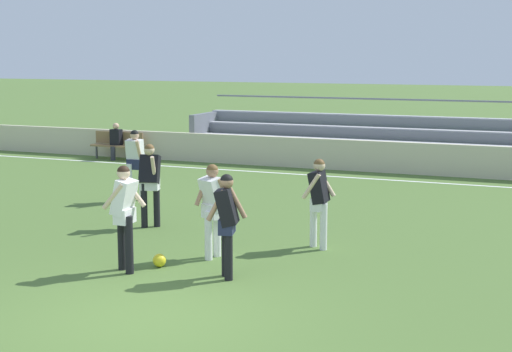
% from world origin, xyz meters
% --- Properties ---
extents(ground_plane, '(160.00, 160.00, 0.00)m').
position_xyz_m(ground_plane, '(0.00, 0.00, 0.00)').
color(ground_plane, '#4C6B30').
extents(field_line_sideline, '(44.00, 0.12, 0.01)m').
position_xyz_m(field_line_sideline, '(0.00, 12.37, 0.00)').
color(field_line_sideline, white).
rests_on(field_line_sideline, ground).
extents(sideline_wall, '(48.00, 0.16, 0.92)m').
position_xyz_m(sideline_wall, '(0.00, 13.66, 0.46)').
color(sideline_wall, beige).
rests_on(sideline_wall, ground).
extents(bleacher_stand, '(17.91, 2.32, 2.00)m').
position_xyz_m(bleacher_stand, '(2.11, 15.62, 0.81)').
color(bleacher_stand, '#B2B2B7').
rests_on(bleacher_stand, ground).
extents(bench_far_right, '(1.80, 0.40, 0.90)m').
position_xyz_m(bench_far_right, '(-8.79, 13.18, 0.55)').
color(bench_far_right, olive).
rests_on(bench_far_right, ground).
extents(spectator_seated, '(0.36, 0.42, 1.21)m').
position_xyz_m(spectator_seated, '(-8.79, 13.07, 0.70)').
color(spectator_seated, '#2D2D38').
rests_on(spectator_seated, ground).
extents(player_white_challenging, '(0.57, 0.44, 1.72)m').
position_xyz_m(player_white_challenging, '(-1.38, 1.76, 1.03)').
color(player_white_challenging, black).
rests_on(player_white_challenging, ground).
extents(player_white_wide_right, '(0.59, 0.49, 1.62)m').
position_xyz_m(player_white_wide_right, '(-0.45, 3.04, 0.96)').
color(player_white_wide_right, white).
rests_on(player_white_wide_right, ground).
extents(player_dark_wide_left, '(0.51, 0.44, 1.62)m').
position_xyz_m(player_dark_wide_left, '(1.00, 4.38, 0.96)').
color(player_dark_wide_left, white).
rests_on(player_dark_wide_left, ground).
extents(player_white_on_ball, '(0.44, 0.49, 1.69)m').
position_xyz_m(player_white_on_ball, '(-4.37, 7.02, 1.01)').
color(player_white_on_ball, white).
rests_on(player_white_on_ball, ground).
extents(player_dark_deep_cover, '(0.46, 0.50, 1.68)m').
position_xyz_m(player_dark_deep_cover, '(-2.64, 4.73, 1.00)').
color(player_dark_deep_cover, black).
rests_on(player_dark_deep_cover, ground).
extents(player_dark_pressing_high, '(0.53, 0.47, 1.64)m').
position_xyz_m(player_dark_pressing_high, '(0.27, 2.05, 0.97)').
color(player_dark_pressing_high, black).
rests_on(player_dark_pressing_high, ground).
extents(soccer_ball, '(0.22, 0.22, 0.22)m').
position_xyz_m(soccer_ball, '(-1.02, 2.20, 0.11)').
color(soccer_ball, yellow).
rests_on(soccer_ball, ground).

